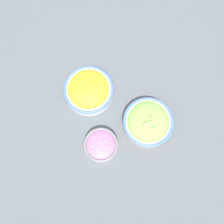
# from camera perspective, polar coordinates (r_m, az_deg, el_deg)

# --- Properties ---
(ground_plane) EXTENTS (3.00, 3.00, 0.00)m
(ground_plane) POSITION_cam_1_polar(r_m,az_deg,el_deg) (1.05, -0.00, -0.37)
(ground_plane) COLOR #4C5156
(bowl_squash) EXTENTS (0.21, 0.21, 0.09)m
(bowl_squash) POSITION_cam_1_polar(r_m,az_deg,el_deg) (1.04, -5.34, 5.03)
(bowl_squash) COLOR silver
(bowl_squash) RESTS_ON ground_plane
(bowl_red_onion) EXTENTS (0.14, 0.14, 0.05)m
(bowl_red_onion) POSITION_cam_1_polar(r_m,az_deg,el_deg) (1.00, -2.56, -7.56)
(bowl_red_onion) COLOR white
(bowl_red_onion) RESTS_ON ground_plane
(bowl_lettuce) EXTENTS (0.21, 0.21, 0.08)m
(bowl_lettuce) POSITION_cam_1_polar(r_m,az_deg,el_deg) (1.02, 8.24, -2.33)
(bowl_lettuce) COLOR beige
(bowl_lettuce) RESTS_ON ground_plane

